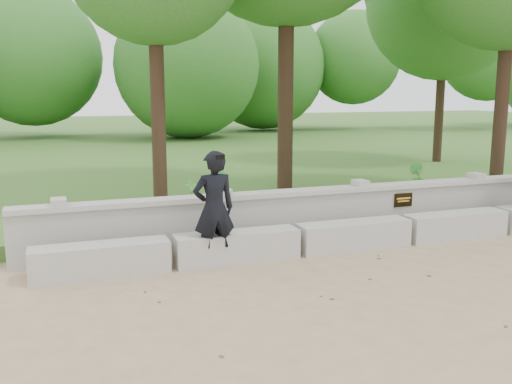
% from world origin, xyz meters
% --- Properties ---
extents(ground, '(80.00, 80.00, 0.00)m').
position_xyz_m(ground, '(0.00, 0.00, 0.00)').
color(ground, tan).
rests_on(ground, ground).
extents(lawn, '(40.00, 22.00, 0.25)m').
position_xyz_m(lawn, '(0.00, 14.00, 0.12)').
color(lawn, '#336020').
rests_on(lawn, ground).
extents(concrete_bench, '(11.90, 0.45, 0.45)m').
position_xyz_m(concrete_bench, '(0.00, 1.90, 0.22)').
color(concrete_bench, '#A6A49D').
rests_on(concrete_bench, ground).
extents(parapet_wall, '(12.50, 0.35, 0.90)m').
position_xyz_m(parapet_wall, '(0.00, 2.60, 0.46)').
color(parapet_wall, '#9C9A94').
rests_on(parapet_wall, ground).
extents(man_main, '(0.63, 0.57, 1.70)m').
position_xyz_m(man_main, '(-3.38, 1.80, 0.85)').
color(man_main, black).
rests_on(man_main, ground).
extents(shrub_a, '(0.38, 0.33, 0.60)m').
position_xyz_m(shrub_a, '(-3.05, 4.56, 0.55)').
color(shrub_a, '#3D8E30').
rests_on(shrub_a, lawn).
extents(shrub_b, '(0.43, 0.46, 0.68)m').
position_xyz_m(shrub_b, '(2.26, 4.81, 0.59)').
color(shrub_b, '#3D8E30').
rests_on(shrub_b, lawn).
extents(shrub_d, '(0.38, 0.38, 0.51)m').
position_xyz_m(shrub_d, '(-2.04, 6.16, 0.51)').
color(shrub_d, '#3D8E30').
rests_on(shrub_d, lawn).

